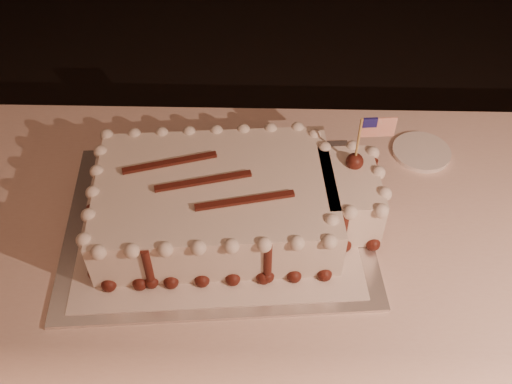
{
  "coord_description": "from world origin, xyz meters",
  "views": [
    {
      "loc": [
        -0.04,
        -0.16,
        1.66
      ],
      "look_at": [
        -0.06,
        0.61,
        0.85
      ],
      "focal_mm": 40.0,
      "sensor_mm": 36.0,
      "label": 1
    }
  ],
  "objects_px": {
    "cake_board": "(218,222)",
    "sheet_cake": "(233,201)",
    "banquet_table": "(278,322)",
    "side_plate": "(421,152)"
  },
  "relations": [
    {
      "from": "cake_board",
      "to": "side_plate",
      "type": "bearing_deg",
      "value": 21.2
    },
    {
      "from": "cake_board",
      "to": "side_plate",
      "type": "distance_m",
      "value": 0.52
    },
    {
      "from": "sheet_cake",
      "to": "side_plate",
      "type": "xyz_separation_m",
      "value": [
        0.43,
        0.22,
        -0.06
      ]
    },
    {
      "from": "banquet_table",
      "to": "sheet_cake",
      "type": "xyz_separation_m",
      "value": [
        -0.1,
        0.01,
        0.44
      ]
    },
    {
      "from": "cake_board",
      "to": "side_plate",
      "type": "relative_size",
      "value": 4.62
    },
    {
      "from": "sheet_cake",
      "to": "side_plate",
      "type": "bearing_deg",
      "value": 27.34
    },
    {
      "from": "banquet_table",
      "to": "sheet_cake",
      "type": "bearing_deg",
      "value": 171.86
    },
    {
      "from": "cake_board",
      "to": "sheet_cake",
      "type": "bearing_deg",
      "value": 0.41
    },
    {
      "from": "cake_board",
      "to": "banquet_table",
      "type": "bearing_deg",
      "value": -9.69
    },
    {
      "from": "banquet_table",
      "to": "side_plate",
      "type": "height_order",
      "value": "side_plate"
    }
  ]
}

